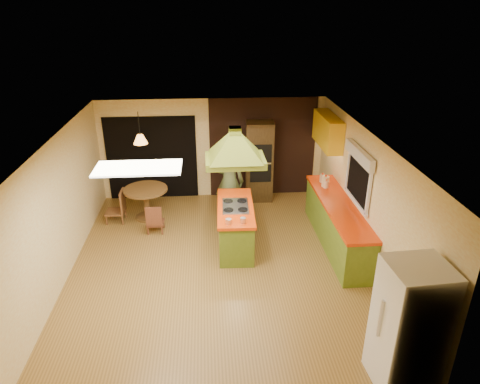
{
  "coord_description": "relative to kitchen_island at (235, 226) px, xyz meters",
  "views": [
    {
      "loc": [
        -0.13,
        -6.87,
        4.64
      ],
      "look_at": [
        0.49,
        0.82,
        1.15
      ],
      "focal_mm": 32.0,
      "sensor_mm": 36.0,
      "label": 1
    }
  ],
  "objects": [
    {
      "name": "nook_opening",
      "position": [
        -1.89,
        2.51,
        0.6
      ],
      "size": [
        2.2,
        0.03,
        2.1
      ],
      "primitive_type": "cube",
      "color": "black",
      "rests_on": "ground"
    },
    {
      "name": "refrigerator",
      "position": [
        1.93,
        -3.58,
        0.45
      ],
      "size": [
        0.78,
        0.74,
        1.79
      ],
      "primitive_type": "cube",
      "rotation": [
        0.0,
        0.0,
        0.06
      ],
      "color": "white",
      "rests_on": "ground"
    },
    {
      "name": "pendant_lamp",
      "position": [
        -1.94,
        1.36,
        1.45
      ],
      "size": [
        0.33,
        0.33,
        0.2
      ],
      "primitive_type": "cone",
      "rotation": [
        0.0,
        0.0,
        -0.08
      ],
      "color": "#FF9E3F",
      "rests_on": "ceiling_plane"
    },
    {
      "name": "canister_large",
      "position": [
        2.01,
        0.76,
        0.59
      ],
      "size": [
        0.18,
        0.18,
        0.23
      ],
      "primitive_type": "cylinder",
      "rotation": [
        0.0,
        0.0,
        -0.14
      ],
      "color": "#FCF2CB",
      "rests_on": "right_counter"
    },
    {
      "name": "man",
      "position": [
        -0.05,
        1.23,
        0.46
      ],
      "size": [
        0.74,
        0.56,
        1.81
      ],
      "primitive_type": "imported",
      "rotation": [
        0.0,
        0.0,
        2.93
      ],
      "color": "#45502A",
      "rests_on": "ground"
    },
    {
      "name": "ceiling_plane",
      "position": [
        -0.39,
        -0.72,
        2.05
      ],
      "size": [
        6.5,
        6.5,
        0.0
      ],
      "primitive_type": "plane",
      "rotation": [
        3.14,
        0.0,
        0.0
      ],
      "color": "silver",
      "rests_on": "room_walls"
    },
    {
      "name": "dining_table",
      "position": [
        -1.94,
        1.36,
        0.07
      ],
      "size": [
        0.99,
        0.99,
        0.74
      ],
      "rotation": [
        0.0,
        0.0,
        0.09
      ],
      "color": "brown",
      "rests_on": "ground"
    },
    {
      "name": "window_right",
      "position": [
        2.31,
        -0.32,
        1.32
      ],
      "size": [
        0.12,
        1.35,
        1.06
      ],
      "color": "black",
      "rests_on": "room_walls"
    },
    {
      "name": "kitchen_island",
      "position": [
        0.0,
        0.0,
        0.0
      ],
      "size": [
        0.78,
        1.79,
        0.9
      ],
      "rotation": [
        0.0,
        0.0,
        -0.04
      ],
      "color": "#5E741D",
      "rests_on": "ground"
    },
    {
      "name": "canister_small",
      "position": [
        2.01,
        0.7,
        0.55
      ],
      "size": [
        0.13,
        0.13,
        0.16
      ],
      "primitive_type": "cylinder",
      "rotation": [
        0.0,
        0.0,
        0.11
      ],
      "color": "#FFEECD",
      "rests_on": "right_counter"
    },
    {
      "name": "chair_left",
      "position": [
        -2.64,
        1.26,
        -0.07
      ],
      "size": [
        0.43,
        0.43,
        0.76
      ],
      "primitive_type": null,
      "rotation": [
        0.0,
        0.0,
        -1.61
      ],
      "color": "brown",
      "rests_on": "ground"
    },
    {
      "name": "range_hood",
      "position": [
        -0.0,
        0.0,
        1.8
      ],
      "size": [
        1.12,
        0.81,
        0.8
      ],
      "rotation": [
        0.0,
        0.0,
        0.0
      ],
      "color": "olive",
      "rests_on": "ceiling_plane"
    },
    {
      "name": "ground",
      "position": [
        -0.39,
        -0.72,
        -0.45
      ],
      "size": [
        6.5,
        6.5,
        0.0
      ],
      "primitive_type": "plane",
      "color": "olive",
      "rests_on": "ground"
    },
    {
      "name": "wall_oven",
      "position": [
        0.75,
        2.23,
        0.55
      ],
      "size": [
        0.69,
        0.63,
        1.99
      ],
      "rotation": [
        0.0,
        0.0,
        -0.06
      ],
      "color": "#463216",
      "rests_on": "ground"
    },
    {
      "name": "fluor_panel",
      "position": [
        -1.49,
        -1.92,
        2.04
      ],
      "size": [
        1.2,
        0.6,
        0.03
      ],
      "primitive_type": "cube",
      "color": "white",
      "rests_on": "ceiling_plane"
    },
    {
      "name": "chair_near",
      "position": [
        -1.69,
        0.71,
        -0.12
      ],
      "size": [
        0.37,
        0.37,
        0.66
      ],
      "primitive_type": null,
      "rotation": [
        0.0,
        0.0,
        3.11
      ],
      "color": "brown",
      "rests_on": "ground"
    },
    {
      "name": "room_walls",
      "position": [
        -0.39,
        -0.72,
        0.8
      ],
      "size": [
        5.5,
        6.5,
        6.5
      ],
      "color": "#FBECB4",
      "rests_on": "ground"
    },
    {
      "name": "brick_panel",
      "position": [
        0.86,
        2.51,
        0.8
      ],
      "size": [
        2.64,
        0.03,
        2.5
      ],
      "primitive_type": "cube",
      "color": "#381E14",
      "rests_on": "ground"
    },
    {
      "name": "upper_cabinets",
      "position": [
        2.18,
        1.48,
        1.5
      ],
      "size": [
        0.34,
        1.4,
        0.7
      ],
      "primitive_type": "cube",
      "color": "yellow",
      "rests_on": "room_walls"
    },
    {
      "name": "right_counter",
      "position": [
        2.06,
        -0.12,
        0.01
      ],
      "size": [
        0.62,
        3.05,
        0.92
      ],
      "color": "olive",
      "rests_on": "ground"
    },
    {
      "name": "canister_medium",
      "position": [
        2.01,
        1.01,
        0.56
      ],
      "size": [
        0.16,
        0.16,
        0.17
      ],
      "primitive_type": "cylinder",
      "rotation": [
        0.0,
        0.0,
        -0.36
      ],
      "color": "beige",
      "rests_on": "right_counter"
    }
  ]
}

